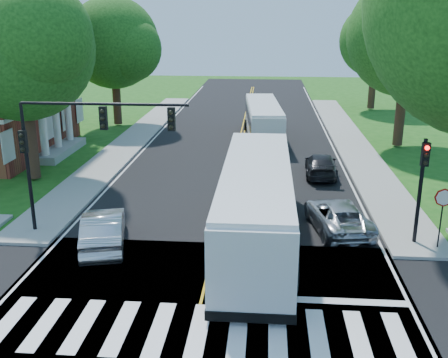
# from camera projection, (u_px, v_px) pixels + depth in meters

# --- Properties ---
(ground) EXTENTS (140.00, 140.00, 0.00)m
(ground) POSITION_uv_depth(u_px,v_px,m) (200.00, 322.00, 16.41)
(ground) COLOR #194F13
(ground) RESTS_ON ground
(road) EXTENTS (14.00, 96.00, 0.01)m
(road) POSITION_uv_depth(u_px,v_px,m) (235.00, 165.00, 33.53)
(road) COLOR black
(road) RESTS_ON ground
(cross_road) EXTENTS (60.00, 12.00, 0.01)m
(cross_road) POSITION_uv_depth(u_px,v_px,m) (200.00, 322.00, 16.41)
(cross_road) COLOR black
(cross_road) RESTS_ON ground
(center_line) EXTENTS (0.36, 70.00, 0.01)m
(center_line) POSITION_uv_depth(u_px,v_px,m) (239.00, 150.00, 37.34)
(center_line) COLOR gold
(center_line) RESTS_ON road
(edge_line_w) EXTENTS (0.12, 70.00, 0.01)m
(edge_line_w) POSITION_uv_depth(u_px,v_px,m) (145.00, 148.00, 37.87)
(edge_line_w) COLOR silver
(edge_line_w) RESTS_ON road
(edge_line_e) EXTENTS (0.12, 70.00, 0.01)m
(edge_line_e) POSITION_uv_depth(u_px,v_px,m) (335.00, 152.00, 36.81)
(edge_line_e) COLOR silver
(edge_line_e) RESTS_ON road
(crosswalk) EXTENTS (12.60, 3.00, 0.01)m
(crosswalk) POSITION_uv_depth(u_px,v_px,m) (198.00, 331.00, 15.93)
(crosswalk) COLOR silver
(crosswalk) RESTS_ON road
(stop_bar) EXTENTS (6.60, 0.40, 0.01)m
(stop_bar) POSITION_uv_depth(u_px,v_px,m) (309.00, 300.00, 17.66)
(stop_bar) COLOR silver
(stop_bar) RESTS_ON road
(sidewalk_nw) EXTENTS (2.60, 40.00, 0.15)m
(sidewalk_nw) POSITION_uv_depth(u_px,v_px,m) (135.00, 138.00, 40.82)
(sidewalk_nw) COLOR gray
(sidewalk_nw) RESTS_ON ground
(sidewalk_ne) EXTENTS (2.60, 40.00, 0.15)m
(sidewalk_ne) POSITION_uv_depth(u_px,v_px,m) (351.00, 142.00, 39.53)
(sidewalk_ne) COLOR gray
(sidewalk_ne) RESTS_ON ground
(tree_west_near) EXTENTS (8.00, 8.00, 11.40)m
(tree_west_near) POSITION_uv_depth(u_px,v_px,m) (20.00, 48.00, 28.38)
(tree_west_near) COLOR #332114
(tree_west_near) RESTS_ON ground
(tree_west_far) EXTENTS (7.60, 7.60, 10.67)m
(tree_west_far) POSITION_uv_depth(u_px,v_px,m) (113.00, 43.00, 43.72)
(tree_west_far) COLOR #332114
(tree_west_far) RESTS_ON ground
(tree_east_mid) EXTENTS (8.40, 8.40, 11.93)m
(tree_east_mid) POSITION_uv_depth(u_px,v_px,m) (408.00, 36.00, 36.01)
(tree_east_mid) COLOR #332114
(tree_east_mid) RESTS_ON ground
(tree_east_far) EXTENTS (7.20, 7.20, 10.34)m
(tree_east_far) POSITION_uv_depth(u_px,v_px,m) (376.00, 40.00, 51.45)
(tree_east_far) COLOR #332114
(tree_east_far) RESTS_ON ground
(signal_nw) EXTENTS (7.15, 0.46, 5.66)m
(signal_nw) POSITION_uv_depth(u_px,v_px,m) (78.00, 137.00, 21.68)
(signal_nw) COLOR black
(signal_nw) RESTS_ON ground
(signal_ne) EXTENTS (0.30, 0.46, 4.40)m
(signal_ne) POSITION_uv_depth(u_px,v_px,m) (422.00, 178.00, 21.02)
(signal_ne) COLOR black
(signal_ne) RESTS_ON ground
(stop_sign) EXTENTS (0.76, 0.08, 2.53)m
(stop_sign) POSITION_uv_depth(u_px,v_px,m) (443.00, 204.00, 20.79)
(stop_sign) COLOR black
(stop_sign) RESTS_ON ground
(bus_lead) EXTENTS (3.18, 12.95, 3.35)m
(bus_lead) POSITION_uv_depth(u_px,v_px,m) (256.00, 203.00, 21.67)
(bus_lead) COLOR silver
(bus_lead) RESTS_ON road
(bus_follow) EXTENTS (3.23, 11.00, 2.80)m
(bus_follow) POSITION_uv_depth(u_px,v_px,m) (263.00, 120.00, 40.22)
(bus_follow) COLOR silver
(bus_follow) RESTS_ON road
(hatchback) EXTENTS (2.69, 4.87, 1.52)m
(hatchback) POSITION_uv_depth(u_px,v_px,m) (103.00, 230.00, 21.52)
(hatchback) COLOR #ABADB2
(hatchback) RESTS_ON road
(suv) EXTENTS (3.00, 5.14, 1.34)m
(suv) POSITION_uv_depth(u_px,v_px,m) (338.00, 216.00, 23.24)
(suv) COLOR #B2B4BA
(suv) RESTS_ON road
(dark_sedan) EXTENTS (2.02, 4.54, 1.29)m
(dark_sedan) POSITION_uv_depth(u_px,v_px,m) (321.00, 165.00, 31.24)
(dark_sedan) COLOR black
(dark_sedan) RESTS_ON road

